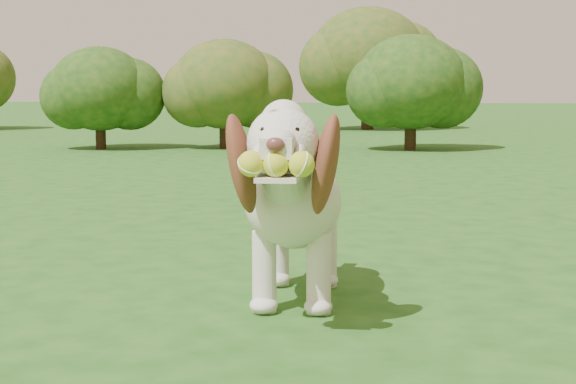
# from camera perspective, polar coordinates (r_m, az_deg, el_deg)

# --- Properties ---
(ground) EXTENTS (80.00, 80.00, 0.00)m
(ground) POSITION_cam_1_polar(r_m,az_deg,el_deg) (3.97, -3.81, -5.69)
(ground) COLOR #1C4B15
(ground) RESTS_ON ground
(dog) EXTENTS (0.44, 1.25, 0.82)m
(dog) POSITION_cam_1_polar(r_m,az_deg,el_deg) (3.46, 0.44, -0.24)
(dog) COLOR silver
(dog) RESTS_ON ground
(shrub_a) EXTENTS (1.34, 1.34, 1.39)m
(shrub_a) POSITION_cam_1_polar(r_m,az_deg,el_deg) (12.27, -12.09, 6.54)
(shrub_a) COLOR #382314
(shrub_a) RESTS_ON ground
(shrub_b) EXTENTS (1.44, 1.44, 1.49)m
(shrub_b) POSITION_cam_1_polar(r_m,az_deg,el_deg) (12.16, -4.13, 6.96)
(shrub_b) COLOR #382314
(shrub_b) RESTS_ON ground
(shrub_c) EXTENTS (1.49, 1.49, 1.54)m
(shrub_c) POSITION_cam_1_polar(r_m,az_deg,el_deg) (11.93, 7.97, 7.05)
(shrub_c) COLOR #382314
(shrub_c) RESTS_ON ground
(shrub_i) EXTENTS (2.30, 2.30, 2.38)m
(shrub_i) POSITION_cam_1_polar(r_m,az_deg,el_deg) (17.38, 5.19, 8.66)
(shrub_i) COLOR #382314
(shrub_i) RESTS_ON ground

